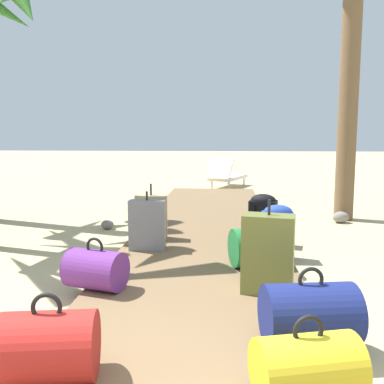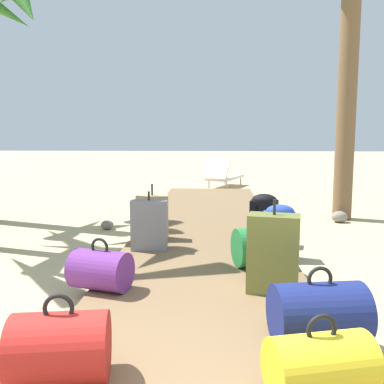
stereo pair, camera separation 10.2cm
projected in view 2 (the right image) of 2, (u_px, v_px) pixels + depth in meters
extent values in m
plane|color=tan|center=(205.00, 254.00, 4.98)|extent=(60.00, 60.00, 0.00)
cube|color=brown|center=(207.00, 233.00, 5.87)|extent=(1.92, 9.04, 0.08)
cylinder|color=red|center=(60.00, 348.00, 2.25)|extent=(0.56, 0.46, 0.38)
torus|color=black|center=(58.00, 309.00, 2.22)|extent=(0.17, 0.05, 0.16)
cube|color=olive|center=(273.00, 254.00, 3.53)|extent=(0.46, 0.32, 0.66)
cylinder|color=black|center=(274.00, 207.00, 3.47)|extent=(0.02, 0.02, 0.13)
cube|color=black|center=(264.00, 219.00, 5.38)|extent=(0.39, 0.31, 0.49)
ellipsoid|color=black|center=(264.00, 200.00, 5.34)|extent=(0.37, 0.30, 0.17)
cylinder|color=black|center=(256.00, 221.00, 5.29)|extent=(0.04, 0.04, 0.39)
cylinder|color=black|center=(269.00, 222.00, 5.24)|extent=(0.04, 0.04, 0.39)
cube|color=tan|center=(152.00, 217.00, 5.35)|extent=(0.41, 0.21, 0.56)
cylinder|color=black|center=(152.00, 190.00, 5.31)|extent=(0.02, 0.02, 0.15)
cylinder|color=#237538|center=(258.00, 247.00, 4.25)|extent=(0.55, 0.50, 0.39)
torus|color=black|center=(259.00, 225.00, 4.22)|extent=(0.16, 0.07, 0.16)
cylinder|color=#6B2D84|center=(100.00, 270.00, 3.61)|extent=(0.56, 0.46, 0.34)
torus|color=black|center=(100.00, 247.00, 3.58)|extent=(0.16, 0.07, 0.16)
cylinder|color=navy|center=(318.00, 313.00, 2.68)|extent=(0.63, 0.48, 0.39)
torus|color=black|center=(320.00, 279.00, 2.65)|extent=(0.17, 0.05, 0.16)
cylinder|color=gold|center=(320.00, 366.00, 2.13)|extent=(0.58, 0.44, 0.33)
torus|color=black|center=(322.00, 330.00, 2.10)|extent=(0.16, 0.06, 0.16)
cube|color=#2847B7|center=(279.00, 232.00, 4.74)|extent=(0.34, 0.22, 0.46)
ellipsoid|color=#2847B7|center=(280.00, 212.00, 4.71)|extent=(0.33, 0.21, 0.17)
cylinder|color=navy|center=(273.00, 234.00, 4.64)|extent=(0.04, 0.04, 0.37)
cylinder|color=navy|center=(289.00, 234.00, 4.64)|extent=(0.04, 0.04, 0.37)
cube|color=slate|center=(149.00, 225.00, 4.85)|extent=(0.42, 0.21, 0.57)
cylinder|color=black|center=(149.00, 196.00, 4.80)|extent=(0.02, 0.02, 0.10)
cone|color=#387A33|center=(22.00, 0.00, 5.19)|extent=(0.94, 0.99, 0.93)
cylinder|color=brown|center=(348.00, 81.00, 6.76)|extent=(0.30, 0.35, 4.49)
cube|color=white|center=(225.00, 177.00, 11.24)|extent=(1.08, 1.52, 0.08)
cube|color=white|center=(217.00, 168.00, 10.66)|extent=(0.73, 0.65, 0.53)
cylinder|color=silver|center=(224.00, 180.00, 11.86)|extent=(0.04, 0.04, 0.22)
cylinder|color=silver|center=(241.00, 181.00, 11.66)|extent=(0.04, 0.04, 0.22)
cylinder|color=silver|center=(209.00, 185.00, 10.86)|extent=(0.04, 0.04, 0.22)
cylinder|color=silver|center=(226.00, 186.00, 10.65)|extent=(0.04, 0.04, 0.22)
ellipsoid|color=gray|center=(339.00, 217.00, 6.76)|extent=(0.31, 0.27, 0.18)
ellipsoid|color=slate|center=(107.00, 225.00, 6.25)|extent=(0.20, 0.17, 0.14)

